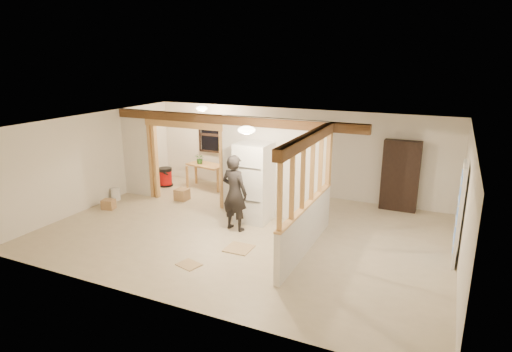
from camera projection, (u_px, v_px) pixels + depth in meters
The scene contains 30 objects.
floor at pixel (245, 232), 9.95m from camera, with size 9.00×6.50×0.01m, color #C2B090.
ceiling at pixel (244, 125), 9.27m from camera, with size 9.00×6.50×0.01m, color white.
wall_back at pixel (294, 152), 12.45m from camera, with size 9.00×0.01×2.50m, color silver.
wall_front at pixel (154, 232), 6.77m from camera, with size 9.00×0.01×2.50m, color silver.
wall_left at pixel (94, 160), 11.42m from camera, with size 0.01×6.50×2.50m, color silver.
wall_right at pixel (466, 209), 7.79m from camera, with size 0.01×6.50×2.50m, color silver.
partition_left_stub at pixel (137, 153), 12.29m from camera, with size 0.90×0.12×2.50m, color silver.
partition_center at pixel (273, 169), 10.58m from camera, with size 2.80×0.12×2.50m, color silver.
doorway_frame at pixel (185, 164), 11.67m from camera, with size 2.46×0.14×2.20m, color tan.
header_beam_back at pixel (230, 120), 10.76m from camera, with size 7.00×0.18×0.22m, color brown.
header_beam_right at pixel (309, 139), 8.31m from camera, with size 0.18×3.30×0.22m, color brown.
pony_wall at pixel (306, 229), 8.82m from camera, with size 0.12×3.20×1.00m, color silver.
stud_partition at pixel (308, 175), 8.50m from camera, with size 0.14×3.20×1.32m, color tan.
window_back at pixel (215, 135), 13.35m from camera, with size 1.12×0.10×1.10m, color black.
french_door at pixel (459, 214), 8.24m from camera, with size 0.12×0.86×2.00m, color white.
ceiling_dome_main at pixel (247, 130), 8.72m from camera, with size 0.36×0.36×0.16m, color #FFEABF.
ceiling_dome_util at pixel (202, 108), 12.29m from camera, with size 0.32×0.32×0.14m, color #FFEABF.
hanging_bulb at pixel (204, 123), 11.56m from camera, with size 0.07×0.07×0.07m, color #FFD88C.
refrigerator at pixel (254, 182), 10.38m from camera, with size 0.80×0.78×1.95m, color white.
woman at pixel (235, 193), 9.84m from camera, with size 0.66×0.43×1.80m, color black.
work_table at pixel (207, 176), 13.15m from camera, with size 1.19×0.59×0.75m, color tan.
potted_plant at pixel (200, 159), 13.07m from camera, with size 0.29×0.25×0.32m, color #356A26.
shop_vac at pixel (166, 177), 13.35m from camera, with size 0.45×0.45×0.59m, color #980908.
bookshelf at pixel (400, 176), 11.12m from camera, with size 0.93×0.31×1.86m, color black.
bucket at pixel (116, 194), 12.10m from camera, with size 0.26×0.26×0.33m, color silver.
box_util_a at pixel (227, 201), 11.65m from camera, with size 0.32×0.27×0.27m, color #A1794E.
box_util_b at pixel (182, 194), 12.08m from camera, with size 0.34×0.34×0.32m, color #A1794E.
box_front at pixel (109, 204), 11.37m from camera, with size 0.32×0.26×0.26m, color #A1794E.
floor_panel_near at pixel (239, 248), 9.05m from camera, with size 0.54×0.54×0.02m, color tan.
floor_panel_far at pixel (189, 265), 8.35m from camera, with size 0.44×0.35×0.01m, color tan.
Camera 1 is at (4.10, -8.27, 3.94)m, focal length 30.00 mm.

